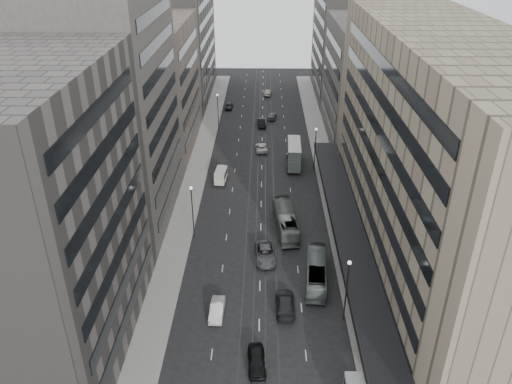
# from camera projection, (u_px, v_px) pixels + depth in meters

# --- Properties ---
(ground) EXTENTS (220.00, 220.00, 0.00)m
(ground) POSITION_uv_depth(u_px,v_px,m) (260.00, 291.00, 62.09)
(ground) COLOR black
(ground) RESTS_ON ground
(sidewalk_right) EXTENTS (4.00, 125.00, 0.15)m
(sidewalk_right) POSITION_uv_depth(u_px,v_px,m) (325.00, 164.00, 94.93)
(sidewalk_right) COLOR gray
(sidewalk_right) RESTS_ON ground
(sidewalk_left) EXTENTS (4.00, 125.00, 0.15)m
(sidewalk_left) POSITION_uv_depth(u_px,v_px,m) (199.00, 163.00, 95.29)
(sidewalk_left) COLOR gray
(sidewalk_left) RESTS_ON ground
(department_store) EXTENTS (19.20, 60.00, 30.00)m
(department_store) POSITION_uv_depth(u_px,v_px,m) (434.00, 156.00, 61.77)
(department_store) COLOR gray
(department_store) RESTS_ON ground
(building_right_mid) EXTENTS (15.00, 28.00, 24.00)m
(building_right_mid) POSITION_uv_depth(u_px,v_px,m) (368.00, 82.00, 101.95)
(building_right_mid) COLOR #44403B
(building_right_mid) RESTS_ON ground
(building_right_far) EXTENTS (15.00, 32.00, 28.00)m
(building_right_far) POSITION_uv_depth(u_px,v_px,m) (347.00, 42.00, 127.45)
(building_right_far) COLOR #5B5751
(building_right_far) RESTS_ON ground
(building_left_a) EXTENTS (15.00, 28.00, 30.00)m
(building_left_a) POSITION_uv_depth(u_px,v_px,m) (38.00, 220.00, 48.28)
(building_left_a) COLOR #5B5751
(building_left_a) RESTS_ON ground
(building_left_b) EXTENTS (15.00, 26.00, 34.00)m
(building_left_b) POSITION_uv_depth(u_px,v_px,m) (111.00, 109.00, 71.14)
(building_left_b) COLOR #44403B
(building_left_b) RESTS_ON ground
(building_left_c) EXTENTS (15.00, 28.00, 25.00)m
(building_left_c) POSITION_uv_depth(u_px,v_px,m) (152.00, 87.00, 97.07)
(building_left_c) COLOR #6F6256
(building_left_c) RESTS_ON ground
(building_left_d) EXTENTS (15.00, 38.00, 28.00)m
(building_left_d) POSITION_uv_depth(u_px,v_px,m) (178.00, 43.00, 125.45)
(building_left_d) COLOR #5B5751
(building_left_d) RESTS_ON ground
(lamp_right_near) EXTENTS (0.44, 0.44, 8.32)m
(lamp_right_near) POSITION_uv_depth(u_px,v_px,m) (347.00, 284.00, 55.08)
(lamp_right_near) COLOR #262628
(lamp_right_near) RESTS_ON ground
(lamp_right_far) EXTENTS (0.44, 0.44, 8.32)m
(lamp_right_far) POSITION_uv_depth(u_px,v_px,m) (315.00, 144.00, 90.34)
(lamp_right_far) COLOR #262628
(lamp_right_far) RESTS_ON ground
(lamp_left_near) EXTENTS (0.44, 0.44, 8.32)m
(lamp_left_near) POSITION_uv_depth(u_px,v_px,m) (192.00, 206.00, 70.36)
(lamp_left_near) COLOR #262628
(lamp_left_near) RESTS_ON ground
(lamp_left_far) EXTENTS (0.44, 0.44, 8.32)m
(lamp_left_far) POSITION_uv_depth(u_px,v_px,m) (218.00, 108.00, 108.27)
(lamp_left_far) COLOR #262628
(lamp_left_far) RESTS_ON ground
(bus_near) EXTENTS (3.31, 10.41, 2.85)m
(bus_near) POSITION_uv_depth(u_px,v_px,m) (316.00, 272.00, 63.22)
(bus_near) COLOR gray
(bus_near) RESTS_ON ground
(bus_far) EXTENTS (3.75, 11.51, 3.15)m
(bus_far) POSITION_uv_depth(u_px,v_px,m) (286.00, 220.00, 73.91)
(bus_far) COLOR gray
(bus_far) RESTS_ON ground
(double_decker) EXTENTS (2.80, 8.47, 4.59)m
(double_decker) POSITION_uv_depth(u_px,v_px,m) (294.00, 154.00, 93.25)
(double_decker) COLOR slate
(double_decker) RESTS_ON ground
(panel_van) EXTENTS (2.25, 4.09, 2.48)m
(panel_van) POSITION_uv_depth(u_px,v_px,m) (221.00, 175.00, 87.71)
(panel_van) COLOR silver
(panel_van) RESTS_ON ground
(sedan_0) EXTENTS (2.10, 4.62, 1.54)m
(sedan_0) POSITION_uv_depth(u_px,v_px,m) (257.00, 360.00, 51.15)
(sedan_0) COLOR black
(sedan_0) RESTS_ON ground
(sedan_1) EXTENTS (1.67, 4.46, 1.46)m
(sedan_1) POSITION_uv_depth(u_px,v_px,m) (217.00, 309.00, 58.03)
(sedan_1) COLOR white
(sedan_1) RESTS_ON ground
(sedan_2) EXTENTS (3.00, 6.04, 1.64)m
(sedan_2) POSITION_uv_depth(u_px,v_px,m) (265.00, 254.00, 67.74)
(sedan_2) COLOR #4F4F51
(sedan_2) RESTS_ON ground
(sedan_3) EXTENTS (2.30, 5.58, 1.62)m
(sedan_3) POSITION_uv_depth(u_px,v_px,m) (285.00, 303.00, 58.86)
(sedan_3) COLOR black
(sedan_3) RESTS_ON ground
(sedan_4) EXTENTS (1.63, 4.02, 1.37)m
(sedan_4) POSITION_uv_depth(u_px,v_px,m) (220.00, 170.00, 91.12)
(sedan_4) COLOR #C0B79F
(sedan_4) RESTS_ON ground
(sedan_5) EXTENTS (2.12, 4.95, 1.59)m
(sedan_5) POSITION_uv_depth(u_px,v_px,m) (261.00, 123.00, 112.72)
(sedan_5) COLOR black
(sedan_5) RESTS_ON ground
(sedan_6) EXTENTS (2.63, 4.99, 1.34)m
(sedan_6) POSITION_uv_depth(u_px,v_px,m) (261.00, 147.00, 100.52)
(sedan_6) COLOR silver
(sedan_6) RESTS_ON ground
(sedan_7) EXTENTS (2.36, 4.82, 1.35)m
(sedan_7) POSITION_uv_depth(u_px,v_px,m) (272.00, 116.00, 117.20)
(sedan_7) COLOR #5B5B5E
(sedan_7) RESTS_ON ground
(sedan_8) EXTENTS (2.06, 4.46, 1.48)m
(sedan_8) POSITION_uv_depth(u_px,v_px,m) (229.00, 106.00, 123.49)
(sedan_8) COLOR #242426
(sedan_8) RESTS_ON ground
(sedan_9) EXTENTS (1.83, 4.64, 1.50)m
(sedan_9) POSITION_uv_depth(u_px,v_px,m) (268.00, 92.00, 133.36)
(sedan_9) COLOR #A7A28A
(sedan_9) RESTS_ON ground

